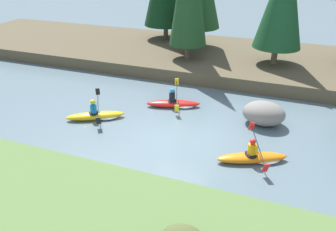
{
  "coord_description": "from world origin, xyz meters",
  "views": [
    {
      "loc": [
        3.76,
        -11.47,
        7.35
      ],
      "look_at": [
        -0.78,
        0.74,
        0.55
      ],
      "focal_mm": 35.0,
      "sensor_mm": 36.0,
      "label": 1
    }
  ],
  "objects_px": {
    "kayaker_lead": "(255,157)",
    "kayaker_middle": "(175,103)",
    "kayaker_trailing": "(98,115)",
    "boulder_midstream": "(264,113)"
  },
  "relations": [
    {
      "from": "kayaker_lead",
      "to": "kayaker_middle",
      "type": "xyz_separation_m",
      "value": [
        -4.41,
        3.44,
        0.0
      ]
    },
    {
      "from": "kayaker_middle",
      "to": "kayaker_trailing",
      "type": "distance_m",
      "value": 3.93
    },
    {
      "from": "kayaker_middle",
      "to": "boulder_midstream",
      "type": "bearing_deg",
      "value": -22.86
    },
    {
      "from": "kayaker_middle",
      "to": "kayaker_trailing",
      "type": "height_order",
      "value": "same"
    },
    {
      "from": "kayaker_lead",
      "to": "boulder_midstream",
      "type": "xyz_separation_m",
      "value": [
        -0.04,
        3.16,
        0.34
      ]
    },
    {
      "from": "kayaker_lead",
      "to": "kayaker_middle",
      "type": "bearing_deg",
      "value": 117.52
    },
    {
      "from": "boulder_midstream",
      "to": "kayaker_trailing",
      "type": "bearing_deg",
      "value": -163.26
    },
    {
      "from": "kayaker_middle",
      "to": "boulder_midstream",
      "type": "distance_m",
      "value": 4.39
    },
    {
      "from": "kayaker_trailing",
      "to": "boulder_midstream",
      "type": "height_order",
      "value": "kayaker_trailing"
    },
    {
      "from": "kayaker_middle",
      "to": "kayaker_trailing",
      "type": "relative_size",
      "value": 1.04
    }
  ]
}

